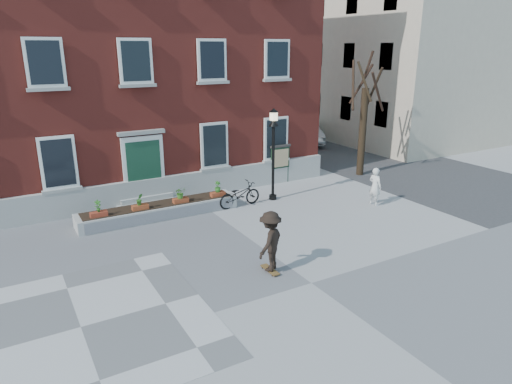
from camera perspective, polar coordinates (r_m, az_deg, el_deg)
ground at (r=13.13m, az=6.94°, el=-11.24°), size 100.00×100.00×0.00m
checker_patch at (r=11.97m, az=-21.06°, el=-15.49°), size 6.00×6.00×0.01m
bicycle at (r=18.80m, az=-2.06°, el=-0.34°), size 1.98×0.85×1.01m
parked_car at (r=31.68m, az=6.21°, el=7.49°), size 3.30×4.95×1.54m
bystander at (r=19.53m, az=14.65°, el=0.67°), size 0.47×0.63×1.60m
brick_building at (r=23.63m, az=-18.38°, el=16.79°), size 18.40×10.85×12.60m
planter_assembly at (r=18.09m, az=-11.94°, el=-2.15°), size 6.20×1.12×1.15m
bare_tree at (r=23.72m, az=13.27°, el=8.66°), size 1.83×1.83×6.16m
side_street at (r=38.23m, az=11.64°, el=18.40°), size 15.20×36.00×14.50m
lamp_post at (r=19.18m, az=2.19°, el=6.30°), size 0.40×0.40×3.93m
notice_board at (r=21.93m, az=3.05°, el=4.32°), size 1.10×0.16×1.87m
skateboarder at (r=13.23m, az=1.80°, el=-6.18°), size 1.34×1.20×1.87m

